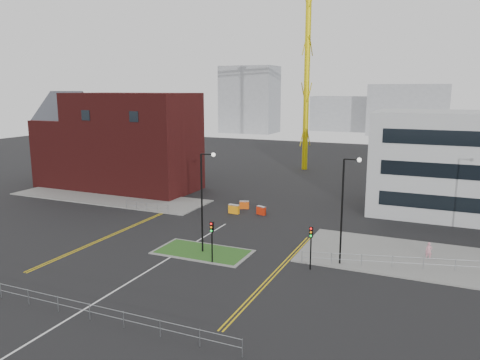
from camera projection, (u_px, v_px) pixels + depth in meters
name	position (u px, v px, depth m)	size (l,w,h in m)	color
ground	(130.00, 281.00, 35.93)	(200.00, 200.00, 0.00)	black
pavement_left	(109.00, 197.00, 63.58)	(28.00, 8.00, 0.12)	slate
pavement_right	(443.00, 262.00, 39.80)	(24.00, 10.00, 0.12)	slate
island_kerb	(203.00, 252.00, 42.32)	(8.60, 4.60, 0.08)	slate
grass_island	(203.00, 252.00, 42.31)	(8.00, 4.00, 0.12)	#21511B
brick_building	(117.00, 142.00, 68.85)	(24.20, 10.07, 14.24)	#4A1312
tower_crane	(343.00, 25.00, 80.52)	(51.14, 15.86, 36.63)	yellow
streetlamp_island	(204.00, 194.00, 41.20)	(1.46, 0.36, 9.18)	black
streetlamp_right_near	(345.00, 202.00, 38.25)	(1.46, 0.36, 9.18)	black
traffic_light_island	(212.00, 234.00, 39.23)	(0.28, 0.33, 3.65)	black
traffic_light_right	(311.00, 239.00, 37.86)	(0.28, 0.33, 3.65)	black
railing_front	(73.00, 304.00, 30.39)	(24.05, 0.05, 1.10)	gray
railing_left	(147.00, 206.00, 56.30)	(6.05, 0.05, 1.10)	gray
railing_right	(424.00, 261.00, 38.01)	(19.05, 5.05, 1.10)	gray
centre_line	(146.00, 272.00, 37.72)	(0.15, 30.00, 0.01)	silver
yellow_left_a	(118.00, 232.00, 48.47)	(0.12, 24.00, 0.01)	gold
yellow_left_b	(121.00, 232.00, 48.35)	(0.12, 24.00, 0.01)	gold
yellow_right_a	(273.00, 273.00, 37.56)	(0.12, 20.00, 0.01)	gold
yellow_right_b	(277.00, 274.00, 37.44)	(0.12, 20.00, 0.01)	gold
skyline_a	(250.00, 100.00, 157.43)	(18.00, 12.00, 22.00)	gray
skyline_b	(408.00, 110.00, 147.23)	(24.00, 12.00, 16.00)	gray
skyline_d	(356.00, 114.00, 163.71)	(30.00, 12.00, 12.00)	gray
pedestrian	(429.00, 251.00, 40.43)	(0.56, 0.37, 1.53)	pink
barrier_left	(234.00, 209.00, 55.44)	(1.33, 0.54, 1.09)	orange
barrier_mid	(244.00, 205.00, 57.69)	(1.21, 0.74, 0.97)	#E2510C
barrier_right	(261.00, 210.00, 54.94)	(1.26, 0.81, 1.01)	red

